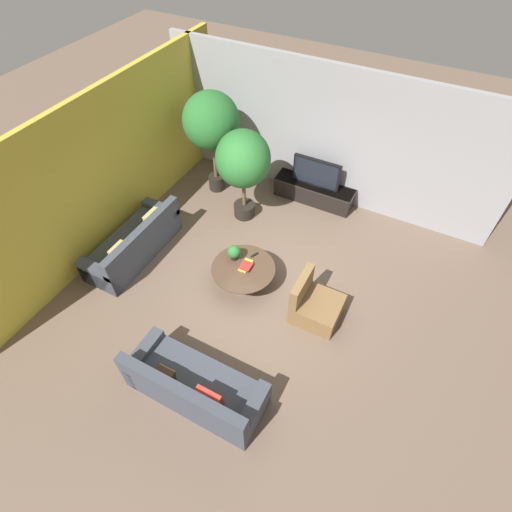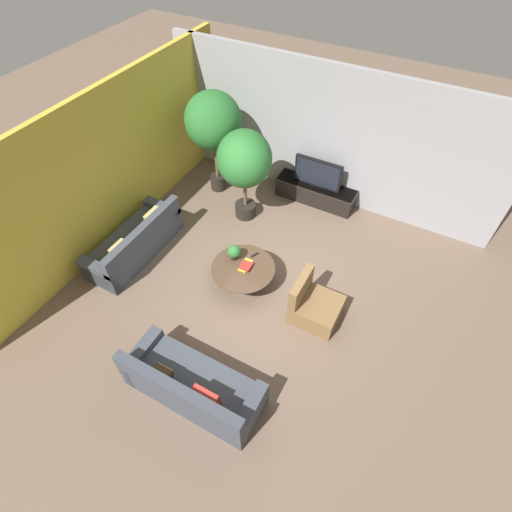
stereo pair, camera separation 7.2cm
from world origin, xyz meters
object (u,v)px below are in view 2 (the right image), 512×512
(potted_palm_tall, at_px, (213,122))
(couch_near_entry, at_px, (192,386))
(media_console, at_px, (315,192))
(armchair_wicker, at_px, (314,306))
(couch_by_wall, at_px, (136,242))
(television, at_px, (318,173))
(coffee_table, at_px, (243,272))
(potted_plant_tabletop, at_px, (234,252))
(potted_palm_corner, at_px, (244,161))

(potted_palm_tall, bearing_deg, couch_near_entry, -62.19)
(media_console, relative_size, armchair_wicker, 2.14)
(couch_by_wall, bearing_deg, potted_palm_tall, 172.88)
(couch_near_entry, bearing_deg, potted_palm_tall, -62.19)
(television, xyz_separation_m, armchair_wicker, (1.21, -2.94, -0.50))
(couch_by_wall, xyz_separation_m, armchair_wicker, (3.73, 0.29, -0.01))
(media_console, height_order, coffee_table, media_console)
(television, distance_m, potted_plant_tabletop, 2.81)
(armchair_wicker, distance_m, potted_palm_corner, 3.16)
(couch_by_wall, xyz_separation_m, potted_plant_tabletop, (2.02, 0.47, 0.31))
(armchair_wicker, bearing_deg, potted_palm_corner, 53.36)
(couch_near_entry, distance_m, potted_palm_corner, 4.35)
(armchair_wicker, xyz_separation_m, potted_palm_tall, (-3.41, 2.29, 1.44))
(potted_palm_corner, bearing_deg, media_console, 45.50)
(television, height_order, potted_plant_tabletop, television)
(couch_by_wall, xyz_separation_m, couch_near_entry, (2.70, -1.93, -0.00))
(armchair_wicker, height_order, potted_palm_tall, potted_palm_tall)
(couch_near_entry, distance_m, potted_plant_tabletop, 2.52)
(couch_near_entry, xyz_separation_m, armchair_wicker, (1.03, 2.22, -0.01))
(armchair_wicker, bearing_deg, couch_near_entry, 155.21)
(media_console, bearing_deg, potted_palm_tall, -163.51)
(couch_near_entry, bearing_deg, couch_by_wall, -35.59)
(television, relative_size, potted_plant_tabletop, 3.46)
(television, relative_size, potted_palm_tall, 0.46)
(media_console, distance_m, armchair_wicker, 3.18)
(media_console, relative_size, couch_near_entry, 0.87)
(couch_by_wall, height_order, couch_near_entry, same)
(television, relative_size, couch_by_wall, 0.51)
(media_console, xyz_separation_m, couch_by_wall, (-2.52, -3.23, 0.05))
(couch_near_entry, relative_size, armchair_wicker, 2.45)
(couch_by_wall, relative_size, armchair_wicker, 2.47)
(television, relative_size, coffee_table, 0.91)
(potted_palm_corner, bearing_deg, couch_near_entry, -71.41)
(couch_by_wall, bearing_deg, couch_near_entry, 54.41)
(coffee_table, bearing_deg, couch_near_entry, -79.51)
(armchair_wicker, bearing_deg, coffee_table, 87.74)
(couch_by_wall, bearing_deg, potted_plant_tabletop, 103.17)
(media_console, height_order, potted_plant_tabletop, potted_plant_tabletop)
(couch_near_entry, height_order, armchair_wicker, armchair_wicker)
(coffee_table, xyz_separation_m, armchair_wicker, (1.45, -0.06, -0.03))
(armchair_wicker, height_order, potted_palm_corner, potted_palm_corner)
(potted_palm_corner, distance_m, potted_plant_tabletop, 1.89)
(television, xyz_separation_m, couch_near_entry, (0.18, -5.16, -0.49))
(television, height_order, potted_palm_corner, potted_palm_corner)
(media_console, xyz_separation_m, potted_palm_tall, (-2.20, -0.65, 1.47))
(potted_palm_tall, height_order, potted_plant_tabletop, potted_palm_tall)
(television, bearing_deg, potted_plant_tabletop, -100.32)
(television, xyz_separation_m, potted_palm_tall, (-2.20, -0.65, 0.94))
(coffee_table, relative_size, potted_palm_corner, 0.58)
(couch_near_entry, xyz_separation_m, potted_palm_corner, (-1.34, 3.98, 1.13))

